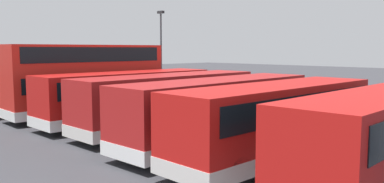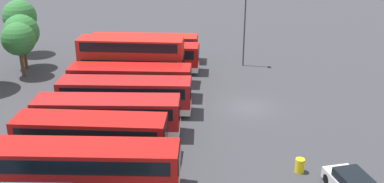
% 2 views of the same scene
% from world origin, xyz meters
% --- Properties ---
extents(ground_plane, '(140.00, 140.00, 0.00)m').
position_xyz_m(ground_plane, '(0.00, 0.00, 0.00)').
color(ground_plane, '#38383D').
extents(bus_single_deck_second, '(2.74, 10.34, 2.95)m').
position_xyz_m(bus_single_deck_second, '(-8.93, 11.28, 1.62)').
color(bus_single_deck_second, '#B71411').
rests_on(bus_single_deck_second, ground).
extents(bus_single_deck_third, '(2.87, 10.89, 2.95)m').
position_xyz_m(bus_single_deck_third, '(-5.62, 10.89, 1.62)').
color(bus_single_deck_third, '#A51919').
rests_on(bus_single_deck_third, ground).
extents(bus_single_deck_fourth, '(2.75, 10.98, 2.95)m').
position_xyz_m(bus_single_deck_fourth, '(-1.64, 10.32, 1.62)').
color(bus_single_deck_fourth, '#A51919').
rests_on(bus_single_deck_fourth, ground).
extents(bus_single_deck_fifth, '(2.64, 10.93, 2.95)m').
position_xyz_m(bus_single_deck_fifth, '(1.80, 10.48, 1.62)').
color(bus_single_deck_fifth, '#B71411').
rests_on(bus_single_deck_fifth, ground).
extents(bus_double_decker_sixth, '(2.85, 10.21, 4.55)m').
position_xyz_m(bus_double_decker_sixth, '(5.47, 11.00, 2.45)').
color(bus_double_decker_sixth, red).
rests_on(bus_double_decker_sixth, ground).
extents(bus_single_deck_seventh, '(2.81, 11.47, 2.95)m').
position_xyz_m(bus_single_deck_seventh, '(8.95, 10.27, 1.62)').
color(bus_single_deck_seventh, '#B71411').
rests_on(bus_single_deck_seventh, ground).
extents(bus_single_deck_far_end, '(2.62, 12.08, 2.95)m').
position_xyz_m(bus_single_deck_far_end, '(12.62, 10.86, 1.62)').
color(bus_single_deck_far_end, red).
rests_on(bus_single_deck_far_end, ground).
extents(lamp_post_tall, '(0.70, 0.30, 7.79)m').
position_xyz_m(lamp_post_tall, '(11.38, -0.22, 4.57)').
color(lamp_post_tall, '#38383D').
rests_on(lamp_post_tall, ground).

